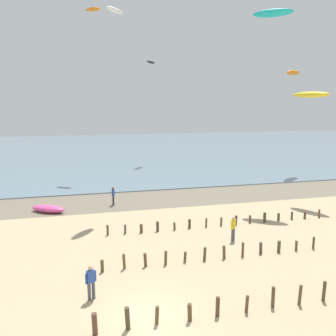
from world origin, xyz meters
TOP-DOWN VIEW (x-y plane):
  - ground_plane at (0.00, 0.00)m, footprint 160.00×160.00m
  - wet_sand_strip at (0.00, 18.79)m, footprint 120.00×6.51m
  - sea at (0.00, 57.05)m, footprint 160.00×70.00m
  - groyne_near at (3.22, -0.48)m, footprint 12.19×0.34m
  - groyne_mid at (4.77, 4.87)m, footprint 13.51×0.32m
  - groyne_far at (7.27, 10.22)m, footprint 17.26×0.36m
  - person_mid_beach at (7.12, 7.28)m, footprint 0.44×0.41m
  - person_left_flank at (-0.09, 17.71)m, footprint 0.22×0.57m
  - person_far_down_beach at (-2.39, 2.18)m, footprint 0.52×0.36m
  - grounded_kite at (-5.71, 16.84)m, footprint 3.25×2.51m
  - kite_aloft_0 at (14.53, 16.62)m, footprint 3.61×3.04m
  - kite_aloft_6 at (-0.75, 32.88)m, footprint 2.07×1.68m
  - kite_aloft_7 at (7.90, 40.71)m, footprint 2.15×2.62m
  - kite_aloft_8 at (18.04, 15.25)m, footprint 2.60×3.69m
  - kite_aloft_9 at (24.32, 28.03)m, footprint 3.51×3.01m
  - kite_aloft_11 at (0.48, 17.18)m, footprint 2.11×2.41m

SIDE VIEW (x-z plane):
  - ground_plane at x=0.00m, z-range 0.00..0.00m
  - wet_sand_strip at x=0.00m, z-range 0.00..0.01m
  - sea at x=0.00m, z-range 0.00..0.10m
  - grounded_kite at x=-5.71m, z-range 0.00..0.62m
  - groyne_far at x=7.27m, z-range -0.06..0.73m
  - groyne_mid at x=4.77m, z-range -0.06..0.84m
  - groyne_near at x=3.22m, z-range -0.04..0.96m
  - person_mid_beach at x=7.12m, z-range 0.06..1.77m
  - person_left_flank at x=-0.09m, z-range 0.06..1.77m
  - person_far_down_beach at x=-2.39m, z-range 0.06..1.77m
  - kite_aloft_8 at x=18.04m, z-range 9.71..10.31m
  - kite_aloft_9 at x=24.32m, z-range 12.76..13.57m
  - kite_aloft_7 at x=7.90m, z-range 15.16..15.77m
  - kite_aloft_11 at x=0.48m, z-range 16.45..17.00m
  - kite_aloft_0 at x=14.53m, z-range 16.80..17.59m
  - kite_aloft_6 at x=-0.75m, z-range 20.32..20.88m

